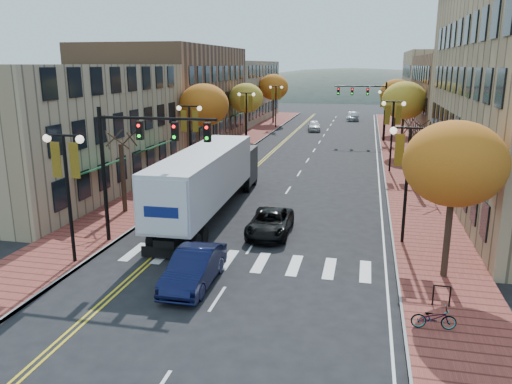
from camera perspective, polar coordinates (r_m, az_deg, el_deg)
The scene contains 32 objects.
ground at distance 21.96m, azimuth -2.90°, elevation -9.83°, with size 200.00×200.00×0.00m, color black.
sidewalk_left at distance 54.49m, azimuth -3.00°, elevation 4.94°, with size 4.00×85.00×0.15m, color brown.
sidewalk_right at distance 52.68m, azimuth 16.28°, elevation 4.05°, with size 4.00×85.00×0.15m, color brown.
building_left_near at distance 39.56m, azimuth -22.25°, elevation 6.79°, with size 12.00×22.00×9.00m, color #9E8966.
building_left_mid at distance 59.76m, azimuth -9.70°, elevation 10.83°, with size 12.00×24.00×11.00m, color brown.
building_left_far at distance 83.47m, azimuth -3.13°, elevation 11.44°, with size 12.00×26.00×9.50m, color #9E8966.
building_right_mid at distance 62.80m, azimuth 24.88°, elevation 9.42°, with size 15.00×24.00×10.00m, color brown.
building_right_far at distance 84.39m, azimuth 21.85°, elevation 11.00°, with size 15.00×20.00×11.00m, color #9E8966.
tree_left_a at distance 31.59m, azimuth -14.95°, elevation 1.55°, with size 0.28×0.28×4.20m.
tree_left_b at distance 45.76m, azimuth -5.96°, elevation 9.85°, with size 4.48×4.48×7.21m.
tree_left_c at distance 61.14m, azimuth -1.16°, elevation 10.68°, with size 4.16×4.16×6.69m.
tree_left_d at distance 78.69m, azimuth 2.00°, elevation 11.90°, with size 4.61×4.61×7.42m.
tree_right_a at distance 21.95m, azimuth 21.75°, elevation 3.00°, with size 4.16×4.16×6.69m.
tree_right_b at distance 38.07m, azimuth 17.76°, elevation 3.48°, with size 0.28×0.28×4.20m.
tree_right_c at distance 53.53m, azimuth 16.60°, elevation 9.99°, with size 4.48×4.48×7.21m.
tree_right_d at distance 69.48m, azimuth 15.75°, elevation 10.80°, with size 4.35×4.35×7.00m.
lamp_left_a at distance 23.68m, azimuth -20.84°, elevation 1.97°, with size 1.96×0.36×6.05m.
lamp_left_b at distance 37.87m, azimuth -7.57°, elevation 7.12°, with size 1.96×0.36×6.05m.
lamp_left_c at distance 55.03m, azimuth -1.11°, elevation 9.47°, with size 1.96×0.36×6.05m.
lamp_left_d at distance 72.60m, azimuth 2.29°, elevation 10.65°, with size 1.96×0.36×6.05m.
lamp_right_a at distance 25.81m, azimuth 16.98°, elevation 3.25°, with size 1.96×0.36×6.05m.
lamp_right_b at distance 43.59m, azimuth 15.34°, elevation 7.68°, with size 1.96×0.36×6.05m.
lamp_right_c at distance 61.51m, azimuth 14.64°, elevation 9.54°, with size 1.96×0.36×6.05m.
traffic_mast_near at distance 25.13m, azimuth -13.37°, elevation 4.66°, with size 6.10×0.35×7.00m.
traffic_mast_far at distance 61.42m, azimuth 12.76°, elevation 10.23°, with size 6.10×0.34×7.00m.
semi_truck at distance 30.52m, azimuth -5.20°, elevation 1.88°, with size 3.09×16.65×4.15m.
navy_sedan at distance 21.19m, azimuth -7.11°, elevation -8.60°, with size 1.61×4.62×1.52m, color black.
black_suv at distance 27.15m, azimuth 1.61°, elevation -3.52°, with size 2.17×4.71×1.31m, color black.
car_far_white at distance 70.56m, azimuth 6.66°, elevation 7.55°, with size 1.70×4.22×1.44m, color white.
car_far_silver at distance 84.63m, azimuth 10.95°, elevation 8.47°, with size 1.85×4.54×1.32m, color #B8B9C0.
car_far_oncoming at distance 84.89m, azimuth 11.18°, elevation 8.47°, with size 1.38×3.95×1.30m, color #ADAEB5.
bicycle at distance 18.70m, azimuth 19.65°, elevation -13.39°, with size 0.53×1.52×0.80m, color gray.
Camera 1 is at (5.41, -19.29, 9.00)m, focal length 35.00 mm.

